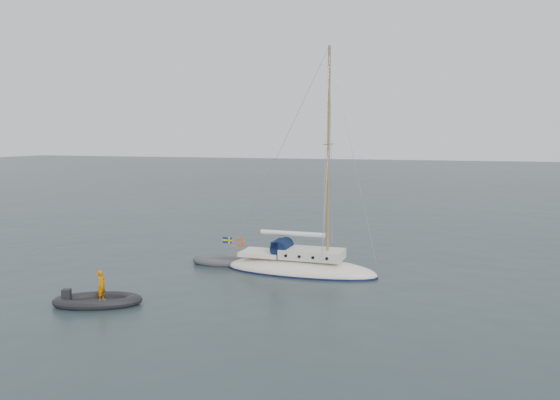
% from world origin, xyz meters
% --- Properties ---
extents(ground, '(300.00, 300.00, 0.00)m').
position_xyz_m(ground, '(0.00, 0.00, 0.00)').
color(ground, black).
rests_on(ground, ground).
extents(sailboat, '(8.83, 2.65, 12.57)m').
position_xyz_m(sailboat, '(1.26, -0.89, 0.95)').
color(sailboat, silver).
rests_on(sailboat, ground).
extents(dinghy, '(3.11, 1.41, 0.45)m').
position_xyz_m(dinghy, '(-3.84, -0.48, 0.20)').
color(dinghy, '#46464A').
rests_on(dinghy, ground).
extents(rib, '(3.89, 1.77, 1.58)m').
position_xyz_m(rib, '(-5.68, -9.20, 0.24)').
color(rib, black).
rests_on(rib, ground).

